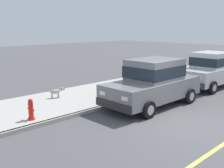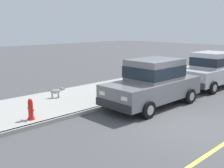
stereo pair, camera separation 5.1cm
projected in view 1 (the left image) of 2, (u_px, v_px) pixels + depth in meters
ground_plane at (187, 123)px, 9.21m from camera, size 80.00×80.00×0.00m
curb at (119, 103)px, 11.44m from camera, size 0.16×64.00×0.14m
sidewalk at (91, 95)px, 12.70m from camera, size 3.60×64.00×0.14m
car_grey_sedan at (153, 82)px, 11.13m from camera, size 2.05×4.61×1.92m
car_silver_hatchback at (209, 69)px, 14.47m from camera, size 2.03×3.84×1.88m
dog_grey at (57, 91)px, 11.94m from camera, size 0.38×0.72×0.49m
fire_hydrant at (31, 110)px, 9.11m from camera, size 0.34×0.24×0.72m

